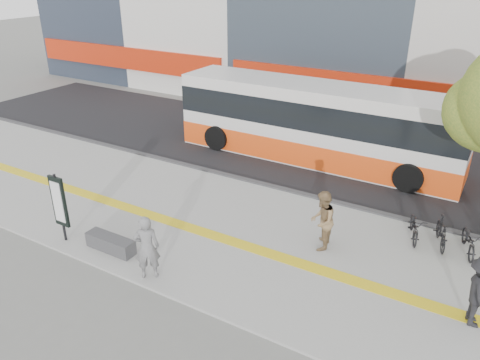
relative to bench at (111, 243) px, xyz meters
The scene contains 11 objects.
ground 2.88m from the bench, 24.78° to the left, with size 120.00×120.00×0.00m, color slate.
sidewalk 3.76m from the bench, 46.08° to the left, with size 40.00×7.00×0.08m, color slate.
tactile_strip 3.41m from the bench, 40.24° to the left, with size 40.00×0.45×0.01m, color yellow.
street 10.53m from the bench, 75.70° to the left, with size 40.00×8.00×0.06m, color black.
curb 6.73m from the bench, 67.25° to the left, with size 40.00×0.25×0.14m, color #38383B.
bench is the anchor object (origin of this frame).
signboard 1.94m from the bench, 169.19° to the right, with size 0.55×0.10×2.20m.
bus 10.07m from the bench, 76.10° to the left, with size 12.01×2.85×3.20m.
bicycle_row 10.08m from the bench, 31.07° to the left, with size 3.20×1.63×0.90m.
seated_woman 1.97m from the bench, 12.53° to the right, with size 0.67×0.44×1.84m, color black.
pedestrian_tan 6.22m from the bench, 31.88° to the left, with size 0.88×0.69×1.82m, color olive.
Camera 1 is at (6.57, -9.26, 7.81)m, focal length 34.99 mm.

